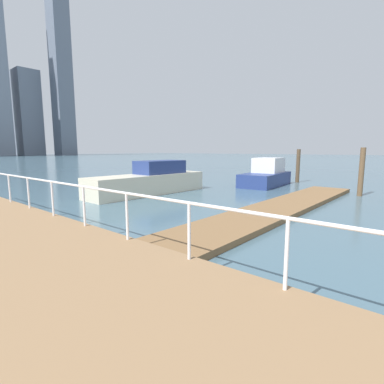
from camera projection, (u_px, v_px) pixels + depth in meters
ground_plane at (72, 198)px, 14.44m from camera, size 300.00×300.00×0.00m
floating_dock at (279, 208)px, 11.51m from camera, size 14.78×2.00×0.18m
boardwalk_railing at (232, 222)px, 4.60m from camera, size 0.06×27.35×1.08m
dock_piling_1 at (361, 172)px, 14.89m from camera, size 0.26×0.26×2.52m
dock_piling_3 at (298, 166)px, 21.26m from camera, size 0.27×0.27×2.44m
moored_boat_2 at (266, 175)px, 19.48m from camera, size 4.91×2.44×1.86m
moored_boat_3 at (151, 181)px, 15.85m from camera, size 7.13×2.00×1.80m
skyline_tower_6 at (28, 114)px, 127.77m from camera, size 9.25×11.23×36.58m
skyline_tower_7 at (61, 74)px, 125.54m from camera, size 7.74×7.01×70.58m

